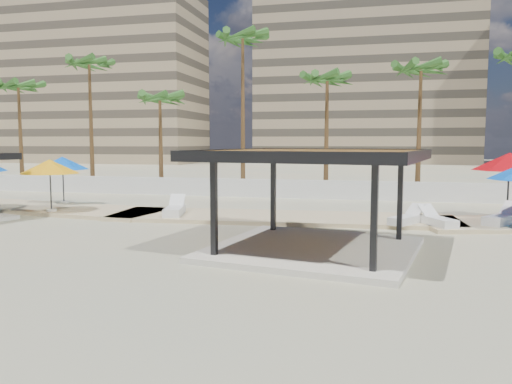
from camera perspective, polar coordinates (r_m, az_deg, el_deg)
ground at (r=17.34m, az=-8.16°, el=-6.31°), size 200.00×200.00×0.00m
promenade at (r=24.07m, az=3.09°, el=-2.76°), size 44.45×7.97×0.24m
boundary_wall at (r=32.51m, az=2.30°, el=0.39°), size 56.00×0.30×1.20m
building_west at (r=97.39m, az=-16.70°, el=12.30°), size 34.00×16.00×32.40m
building_mid at (r=94.38m, az=12.33°, el=12.02°), size 38.00×16.00×30.40m
pavilion_central at (r=16.27m, az=6.66°, el=0.06°), size 7.69×7.69×3.35m
umbrella_b at (r=26.68m, az=-22.51°, el=2.69°), size 3.85×3.85×2.58m
umbrella_c at (r=25.53m, az=26.98°, el=3.10°), size 3.41×3.41×2.95m
umbrella_f at (r=30.09m, az=-21.24°, el=3.08°), size 3.76×3.76×2.62m
lounger_a at (r=23.98m, az=-9.28°, el=-2.06°), size 1.27×2.43×0.88m
lounger_b at (r=22.01m, az=16.85°, el=-2.98°), size 1.65×2.07×0.77m
lounger_c at (r=21.97m, az=20.01°, el=-3.09°), size 1.52×2.14×0.78m
lounger_d at (r=23.43m, az=26.34°, el=-2.75°), size 1.95×2.32×0.88m
palm_a at (r=43.84m, az=-25.52°, el=10.45°), size 3.00×3.00×8.80m
palm_b at (r=40.89m, az=-18.53°, el=13.21°), size 3.00×3.00×10.40m
palm_c at (r=37.27m, az=-10.93°, el=10.11°), size 3.00×3.00×7.61m
palm_d at (r=36.52m, az=-1.53°, el=16.40°), size 3.00×3.00×11.72m
palm_e at (r=34.54m, az=8.14°, el=12.23°), size 3.00×3.00×8.70m
palm_f at (r=34.74m, az=18.34°, el=12.73°), size 3.00×3.00×9.19m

